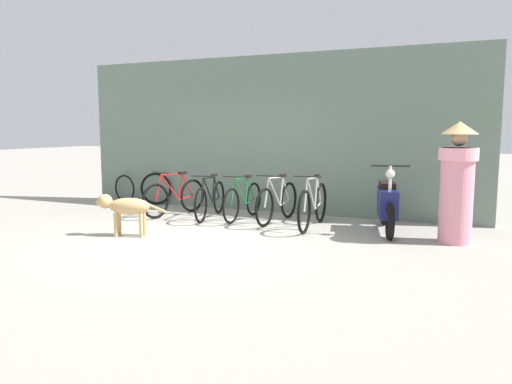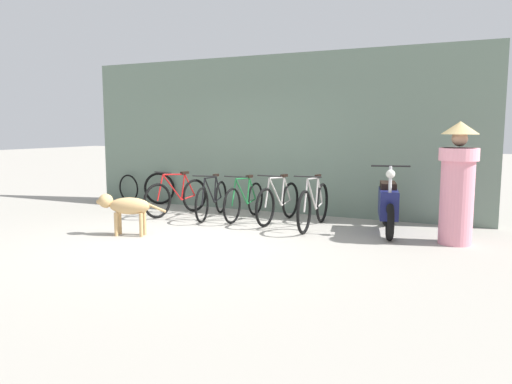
% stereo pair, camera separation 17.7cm
% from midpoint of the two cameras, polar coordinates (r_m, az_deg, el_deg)
% --- Properties ---
extents(ground_plane, '(60.00, 60.00, 0.00)m').
position_cam_midpoint_polar(ground_plane, '(7.59, -8.14, -5.50)').
color(ground_plane, '#9E998E').
extents(shop_wall_back, '(8.40, 0.20, 3.10)m').
position_cam_midpoint_polar(shop_wall_back, '(10.04, 0.86, 6.60)').
color(shop_wall_back, slate).
rests_on(shop_wall_back, ground).
extents(bicycle_0, '(0.51, 1.59, 0.86)m').
position_cam_midpoint_polar(bicycle_0, '(9.75, -9.78, -0.58)').
color(bicycle_0, black).
rests_on(bicycle_0, ground).
extents(bicycle_1, '(0.48, 1.68, 0.83)m').
position_cam_midpoint_polar(bicycle_1, '(9.37, -5.78, -0.87)').
color(bicycle_1, black).
rests_on(bicycle_1, ground).
extents(bicycle_2, '(0.46, 1.59, 0.83)m').
position_cam_midpoint_polar(bicycle_2, '(9.18, -2.05, -1.01)').
color(bicycle_2, black).
rests_on(bicycle_2, ground).
extents(bicycle_3, '(0.46, 1.67, 0.87)m').
position_cam_midpoint_polar(bicycle_3, '(8.90, 1.89, -1.18)').
color(bicycle_3, black).
rests_on(bicycle_3, ground).
extents(bicycle_4, '(0.46, 1.79, 0.91)m').
position_cam_midpoint_polar(bicycle_4, '(8.46, 5.95, -1.56)').
color(bicycle_4, black).
rests_on(bicycle_4, ground).
extents(motorcycle, '(0.62, 1.75, 1.11)m').
position_cam_midpoint_polar(motorcycle, '(8.30, 14.19, -1.44)').
color(motorcycle, black).
rests_on(motorcycle, ground).
extents(stray_dog, '(1.10, 0.49, 0.65)m').
position_cam_midpoint_polar(stray_dog, '(8.02, -15.37, -1.64)').
color(stray_dog, tan).
rests_on(stray_dog, ground).
extents(person_in_robes, '(0.65, 0.65, 1.77)m').
position_cam_midpoint_polar(person_in_robes, '(7.75, 21.39, 1.19)').
color(person_in_robes, pink).
rests_on(person_in_robes, ground).
extents(spare_tire_left, '(0.69, 0.25, 0.71)m').
position_cam_midpoint_polar(spare_tire_left, '(11.17, -11.81, 0.38)').
color(spare_tire_left, black).
rests_on(spare_tire_left, ground).
extents(spare_tire_right, '(0.62, 0.13, 0.62)m').
position_cam_midpoint_polar(spare_tire_right, '(11.71, -15.20, 0.38)').
color(spare_tire_right, black).
rests_on(spare_tire_right, ground).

